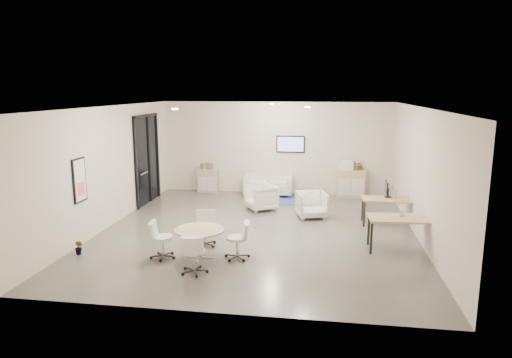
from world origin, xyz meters
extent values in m
cube|color=#4D4B46|center=(0.00, 0.00, -0.40)|extent=(8.00, 9.00, 0.80)
cube|color=white|center=(0.00, 0.00, 3.60)|extent=(8.00, 9.00, 0.80)
cube|color=beige|center=(0.00, 4.90, 1.60)|extent=(8.00, 0.80, 3.20)
cube|color=beige|center=(0.00, -4.90, 1.60)|extent=(8.00, 0.80, 3.20)
cube|color=beige|center=(-4.40, 0.00, 1.60)|extent=(0.80, 9.00, 3.20)
cube|color=beige|center=(4.40, 0.00, 1.60)|extent=(0.80, 9.00, 3.20)
cube|color=black|center=(-3.96, 2.50, 1.43)|extent=(0.02, 1.90, 2.85)
cube|color=black|center=(-3.94, 2.50, 2.81)|extent=(0.06, 1.90, 0.08)
cube|color=black|center=(-3.94, 1.59, 1.43)|extent=(0.06, 0.08, 2.85)
cube|color=black|center=(-3.94, 3.41, 1.43)|extent=(0.06, 0.08, 2.85)
cube|color=black|center=(-3.94, 2.65, 1.43)|extent=(0.06, 0.07, 2.85)
cube|color=#B2B2B7|center=(-3.90, 2.05, 1.05)|extent=(0.04, 0.60, 0.05)
cube|color=black|center=(-3.98, -1.60, 1.55)|extent=(0.04, 0.54, 1.04)
cube|color=white|center=(-3.95, -1.60, 1.55)|extent=(0.01, 0.46, 0.96)
cube|color=#ED7165|center=(-3.95, -1.60, 1.35)|extent=(0.01, 0.32, 0.30)
cube|color=black|center=(0.50, 4.46, 1.75)|extent=(0.98, 0.05, 0.58)
cube|color=#8FB0F7|center=(0.50, 4.44, 1.75)|extent=(0.90, 0.01, 0.50)
cylinder|color=#FFEAC6|center=(-1.80, -1.00, 3.18)|extent=(0.14, 0.14, 0.03)
cylinder|color=#FFEAC6|center=(1.20, 0.50, 3.18)|extent=(0.14, 0.14, 0.03)
cylinder|color=#FFEAC6|center=(0.00, 3.00, 3.18)|extent=(0.14, 0.14, 0.03)
cube|color=tan|center=(-2.42, 4.29, 0.41)|extent=(0.73, 0.36, 0.82)
cube|color=silver|center=(-2.59, 4.10, 0.33)|extent=(0.31, 0.02, 0.49)
cube|color=silver|center=(-2.26, 4.10, 0.33)|extent=(0.31, 0.02, 0.49)
cube|color=tan|center=(2.59, 4.25, 0.47)|extent=(0.95, 0.44, 0.95)
cube|color=silver|center=(2.37, 4.02, 0.38)|extent=(0.40, 0.02, 0.57)
cube|color=silver|center=(2.80, 4.02, 0.38)|extent=(0.40, 0.02, 0.57)
cube|color=red|center=(-2.65, 4.29, 0.93)|extent=(0.04, 0.14, 0.22)
cube|color=#337FCC|center=(-2.60, 4.29, 0.93)|extent=(0.04, 0.14, 0.22)
cube|color=gold|center=(-2.54, 4.29, 0.93)|extent=(0.04, 0.14, 0.22)
cube|color=#4CB24C|center=(-2.49, 4.29, 0.93)|extent=(0.04, 0.14, 0.22)
cube|color=#CC6619|center=(-2.43, 4.29, 0.93)|extent=(0.04, 0.14, 0.22)
cube|color=purple|center=(-2.38, 4.29, 0.93)|extent=(0.04, 0.14, 0.22)
cube|color=#E54C7F|center=(-2.32, 4.29, 0.93)|extent=(0.04, 0.14, 0.22)
cube|color=teal|center=(-2.27, 4.29, 0.93)|extent=(0.04, 0.14, 0.22)
cube|color=white|center=(2.42, 4.25, 1.09)|extent=(0.54, 0.46, 0.29)
cube|color=white|center=(2.42, 4.25, 1.26)|extent=(0.40, 0.35, 0.06)
cube|color=silver|center=(-0.22, 4.04, 0.26)|extent=(1.69, 0.90, 0.31)
cube|color=silver|center=(-0.22, 4.36, 0.57)|extent=(1.66, 0.27, 0.31)
cube|color=silver|center=(-0.98, 4.04, 0.41)|extent=(0.18, 0.83, 0.62)
cube|color=silver|center=(0.53, 4.04, 0.41)|extent=(0.18, 0.83, 0.62)
cube|color=#324B9A|center=(0.18, 3.27, 0.01)|extent=(1.88, 1.46, 0.01)
imported|color=silver|center=(-0.21, 2.11, 0.42)|extent=(1.08, 1.10, 0.84)
imported|color=silver|center=(1.34, 1.47, 0.41)|extent=(0.97, 0.94, 0.82)
cube|color=tan|center=(3.41, 1.08, 0.71)|extent=(1.41, 0.72, 0.04)
cube|color=black|center=(2.76, 0.78, 0.34)|extent=(0.05, 0.05, 0.69)
cube|color=black|center=(4.06, 0.78, 0.34)|extent=(0.05, 0.05, 0.69)
cube|color=black|center=(2.76, 1.38, 0.34)|extent=(0.05, 0.05, 0.69)
cube|color=black|center=(4.06, 1.38, 0.34)|extent=(0.05, 0.05, 0.69)
cube|color=tan|center=(3.44, -0.98, 0.76)|extent=(1.55, 0.86, 0.04)
cube|color=black|center=(2.75, -1.30, 0.37)|extent=(0.05, 0.05, 0.74)
cube|color=black|center=(4.14, -1.30, 0.37)|extent=(0.05, 0.05, 0.74)
cube|color=black|center=(2.75, -0.66, 0.37)|extent=(0.05, 0.05, 0.74)
cube|color=black|center=(4.14, -0.66, 0.37)|extent=(0.05, 0.05, 0.74)
cylinder|color=black|center=(3.41, 1.23, 0.74)|extent=(0.20, 0.20, 0.02)
cube|color=black|center=(3.41, 1.23, 0.86)|extent=(0.04, 0.03, 0.24)
cube|color=black|center=(3.36, 1.23, 1.01)|extent=(0.03, 0.50, 0.32)
cylinder|color=tan|center=(-0.97, -2.12, 0.64)|extent=(1.08, 1.08, 0.04)
cylinder|color=#B2B2B7|center=(-0.97, -2.12, 0.31)|extent=(0.10, 0.10, 0.62)
cube|color=#B2B2B7|center=(-0.97, -2.12, 0.01)|extent=(0.63, 0.06, 0.03)
cube|color=#B2B2B7|center=(-0.97, -2.12, 0.01)|extent=(0.06, 0.63, 0.03)
imported|color=#3F7F3F|center=(2.89, 4.23, 1.06)|extent=(0.28, 0.31, 0.23)
imported|color=#3F7F3F|center=(-3.70, -2.31, 0.07)|extent=(0.27, 0.38, 0.15)
imported|color=white|center=(3.44, -0.90, 0.84)|extent=(0.13, 0.10, 0.12)
camera|label=1|loc=(1.63, -11.29, 3.64)|focal=32.00mm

